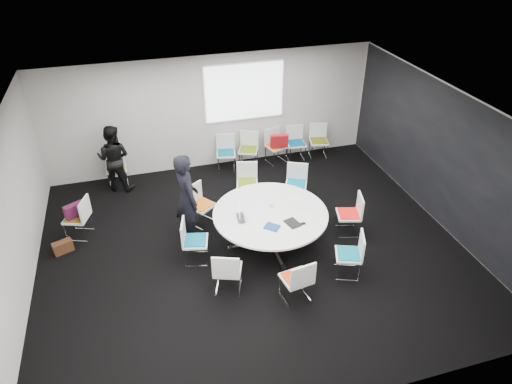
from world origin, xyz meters
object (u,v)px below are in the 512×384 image
object	(u,v)px
chair_ring_d	(202,212)
chair_ring_e	(195,248)
chair_ring_b	(296,191)
laptop	(243,218)
chair_spare_left	(79,225)
person_back	(114,158)
chair_ring_f	(228,277)
chair_back_b	(248,156)
chair_ring_c	(247,190)
cup	(272,205)
chair_back_a	(226,159)
brown_bag	(63,247)
chair_ring_g	(296,286)
chair_back_c	(276,152)
person_main	(187,199)
chair_back_e	(318,147)
conference_table	(270,221)
chair_ring_h	(348,262)
chair_person_back	(117,174)
chair_back_d	(296,149)
maroon_bag	(75,210)
chair_ring_a	(348,221)

from	to	relation	value
chair_ring_d	chair_ring_e	world-z (taller)	same
chair_ring_b	laptop	xyz separation A→B (m)	(-1.54, -1.28, 0.47)
chair_spare_left	person_back	world-z (taller)	person_back
chair_ring_f	chair_back_b	bearing A→B (deg)	90.15
chair_ring_c	cup	bearing A→B (deg)	108.92
chair_ring_b	cup	world-z (taller)	chair_ring_b
chair_back_a	brown_bag	world-z (taller)	chair_back_a
chair_ring_g	chair_spare_left	world-z (taller)	same
chair_back_c	brown_bag	size ratio (longest dim) A/B	2.44
chair_ring_g	person_main	world-z (taller)	person_main
chair_ring_g	cup	world-z (taller)	chair_ring_g
chair_ring_c	chair_ring_g	bearing A→B (deg)	104.58
chair_ring_c	cup	distance (m)	1.52
chair_ring_d	person_main	world-z (taller)	person_main
chair_ring_e	chair_back_b	size ratio (longest dim) A/B	1.00
chair_ring_e	chair_ring_d	bearing A→B (deg)	177.48
chair_back_e	cup	xyz separation A→B (m)	(-2.24, -2.91, 0.50)
chair_ring_d	chair_back_a	size ratio (longest dim) A/B	1.00
chair_ring_g	chair_back_b	bearing A→B (deg)	75.90
chair_ring_f	cup	size ratio (longest dim) A/B	9.78
conference_table	chair_back_c	distance (m)	3.35
chair_ring_h	laptop	xyz separation A→B (m)	(-1.62, 1.20, 0.47)
chair_ring_c	chair_back_b	world-z (taller)	same
chair_ring_d	chair_ring_h	distance (m)	3.18
chair_spare_left	chair_person_back	world-z (taller)	same
person_back	chair_spare_left	bearing A→B (deg)	85.51
chair_back_d	chair_spare_left	size ratio (longest dim) A/B	1.00
chair_ring_g	brown_bag	xyz separation A→B (m)	(-3.87, 2.40, -0.16)
chair_ring_e	cup	size ratio (longest dim) A/B	9.78
chair_ring_c	chair_ring_d	size ratio (longest dim) A/B	1.00
chair_ring_h	person_back	size ratio (longest dim) A/B	0.55
chair_back_a	chair_ring_g	bearing A→B (deg)	103.21
conference_table	chair_ring_g	distance (m)	1.57
conference_table	chair_ring_c	bearing A→B (deg)	90.80
chair_ring_f	chair_back_b	distance (m)	4.42
chair_ring_h	chair_back_d	xyz separation A→B (m)	(0.62, 4.37, 0.00)
brown_bag	conference_table	bearing A→B (deg)	-12.24
chair_ring_e	maroon_bag	size ratio (longest dim) A/B	2.20
chair_ring_e	chair_ring_h	bearing A→B (deg)	79.90
chair_back_b	person_main	bearing A→B (deg)	75.97
chair_ring_b	chair_spare_left	world-z (taller)	same
chair_spare_left	brown_bag	world-z (taller)	chair_spare_left
conference_table	chair_ring_b	size ratio (longest dim) A/B	2.49
chair_ring_e	chair_back_c	world-z (taller)	same
chair_ring_b	chair_ring_c	distance (m)	1.08
chair_ring_c	chair_back_a	xyz separation A→B (m)	(-0.13, 1.51, 0.00)
chair_ring_f	chair_back_c	distance (m)	4.72
chair_ring_d	maroon_bag	size ratio (longest dim) A/B	2.20
chair_ring_b	chair_ring_d	xyz separation A→B (m)	(-2.16, -0.23, 0.00)
chair_ring_a	laptop	size ratio (longest dim) A/B	2.66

